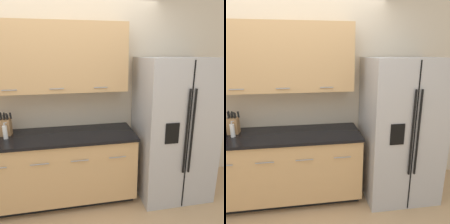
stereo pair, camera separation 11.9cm
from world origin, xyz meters
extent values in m
cube|color=beige|center=(0.00, 1.04, 1.30)|extent=(10.00, 0.05, 2.60)
cube|color=tan|center=(-0.06, 0.86, 1.80)|extent=(1.70, 0.32, 0.80)
cylinder|color=#99999E|center=(-0.57, 0.69, 1.46)|extent=(0.16, 0.01, 0.01)
cylinder|color=#99999E|center=(-0.06, 0.69, 1.46)|extent=(0.16, 0.01, 0.01)
cylinder|color=#99999E|center=(0.45, 0.69, 1.46)|extent=(0.16, 0.01, 0.01)
cube|color=black|center=(-0.06, 0.74, 0.04)|extent=(1.77, 0.54, 0.09)
cube|color=tan|center=(-0.06, 0.70, 0.48)|extent=(1.81, 0.62, 0.77)
cube|color=black|center=(-0.06, 0.69, 0.88)|extent=(1.83, 0.64, 0.03)
cylinder|color=#99999E|center=(-0.27, 0.38, 0.69)|extent=(0.20, 0.01, 0.01)
cylinder|color=#99999E|center=(0.16, 0.38, 0.69)|extent=(0.20, 0.01, 0.01)
cylinder|color=#99999E|center=(0.59, 0.38, 0.69)|extent=(0.20, 0.01, 0.01)
cube|color=#B2B2B5|center=(1.39, 0.62, 0.90)|extent=(0.90, 0.77, 1.81)
cube|color=black|center=(1.39, 0.23, 0.90)|extent=(0.01, 0.01, 1.77)
cylinder|color=black|center=(1.35, 0.22, 1.00)|extent=(0.02, 0.02, 1.00)
cylinder|color=black|center=(1.42, 0.22, 1.00)|extent=(0.02, 0.02, 1.00)
cube|color=black|center=(1.18, 0.23, 1.00)|extent=(0.16, 0.01, 0.24)
cube|color=#A87A4C|center=(-0.69, 0.81, 1.00)|extent=(0.13, 0.12, 0.20)
cylinder|color=black|center=(-0.73, 0.82, 1.14)|extent=(0.02, 0.04, 0.09)
cylinder|color=black|center=(-0.73, 0.79, 1.14)|extent=(0.02, 0.04, 0.09)
cylinder|color=black|center=(-0.69, 0.82, 1.14)|extent=(0.02, 0.04, 0.08)
cylinder|color=black|center=(-0.69, 0.79, 1.13)|extent=(0.02, 0.03, 0.07)
cylinder|color=black|center=(-0.66, 0.82, 1.12)|extent=(0.02, 0.03, 0.06)
cylinder|color=black|center=(-0.66, 0.79, 1.13)|extent=(0.02, 0.03, 0.08)
cylinder|color=black|center=(-0.62, 0.82, 1.13)|extent=(0.02, 0.04, 0.08)
cylinder|color=white|center=(-0.67, 0.68, 0.98)|extent=(0.05, 0.05, 0.16)
cylinder|color=#B2B2B5|center=(-0.67, 0.68, 1.07)|extent=(0.02, 0.02, 0.04)
cylinder|color=#B2B2B5|center=(-0.65, 0.68, 1.09)|extent=(0.03, 0.01, 0.01)
camera|label=1|loc=(0.09, -1.87, 1.86)|focal=35.00mm
camera|label=2|loc=(0.20, -1.89, 1.86)|focal=35.00mm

